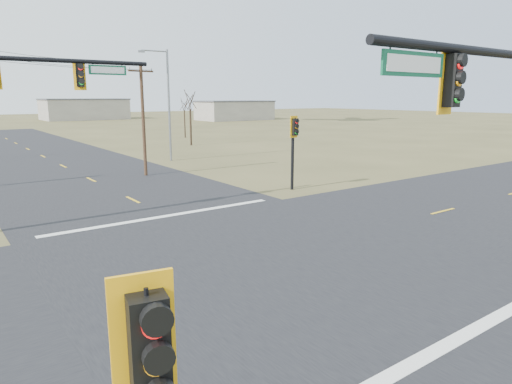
# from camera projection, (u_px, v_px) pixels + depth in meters

# --- Properties ---
(ground) EXTENTS (320.00, 320.00, 0.00)m
(ground) POSITION_uv_depth(u_px,v_px,m) (255.00, 259.00, 16.70)
(ground) COLOR brown
(ground) RESTS_ON ground
(road_ew) EXTENTS (160.00, 14.00, 0.02)m
(road_ew) POSITION_uv_depth(u_px,v_px,m) (255.00, 259.00, 16.70)
(road_ew) COLOR black
(road_ew) RESTS_ON ground
(road_ns) EXTENTS (14.00, 160.00, 0.02)m
(road_ns) POSITION_uv_depth(u_px,v_px,m) (255.00, 259.00, 16.70)
(road_ns) COLOR black
(road_ns) RESTS_ON ground
(stop_bar_near) EXTENTS (12.00, 0.40, 0.01)m
(stop_bar_near) POSITION_uv_depth(u_px,v_px,m) (441.00, 348.00, 10.75)
(stop_bar_near) COLOR silver
(stop_bar_near) RESTS_ON road_ns
(stop_bar_far) EXTENTS (12.00, 0.40, 0.01)m
(stop_bar_far) POSITION_uv_depth(u_px,v_px,m) (167.00, 216.00, 22.63)
(stop_bar_far) COLOR silver
(stop_bar_far) RESTS_ON road_ns
(pedestal_signal_ne) EXTENTS (0.58, 0.51, 4.69)m
(pedestal_signal_ne) POSITION_uv_depth(u_px,v_px,m) (294.00, 137.00, 28.42)
(pedestal_signal_ne) COLOR black
(pedestal_signal_ne) RESTS_ON ground
(utility_pole_near) EXTENTS (2.01, 0.42, 8.23)m
(utility_pole_near) POSITION_uv_depth(u_px,v_px,m) (143.00, 118.00, 33.46)
(utility_pole_near) COLOR #472E1E
(utility_pole_near) RESTS_ON ground
(streetlight_a) EXTENTS (2.78, 0.38, 9.94)m
(streetlight_a) POSITION_uv_depth(u_px,v_px,m) (167.00, 99.00, 41.15)
(streetlight_a) COLOR slate
(streetlight_a) RESTS_ON ground
(bare_tree_c) EXTENTS (3.23, 3.23, 7.01)m
(bare_tree_c) POSITION_uv_depth(u_px,v_px,m) (190.00, 99.00, 54.54)
(bare_tree_c) COLOR black
(bare_tree_c) RESTS_ON ground
(bare_tree_d) EXTENTS (2.65, 2.65, 5.95)m
(bare_tree_d) POSITION_uv_depth(u_px,v_px,m) (184.00, 104.00, 64.97)
(bare_tree_d) COLOR black
(bare_tree_d) RESTS_ON ground
(warehouse_mid) EXTENTS (20.00, 12.00, 5.00)m
(warehouse_mid) POSITION_uv_depth(u_px,v_px,m) (84.00, 110.00, 117.70)
(warehouse_mid) COLOR #A8A295
(warehouse_mid) RESTS_ON ground
(warehouse_right) EXTENTS (18.00, 10.00, 4.50)m
(warehouse_right) POSITION_uv_depth(u_px,v_px,m) (235.00, 111.00, 115.18)
(warehouse_right) COLOR #A8A295
(warehouse_right) RESTS_ON ground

